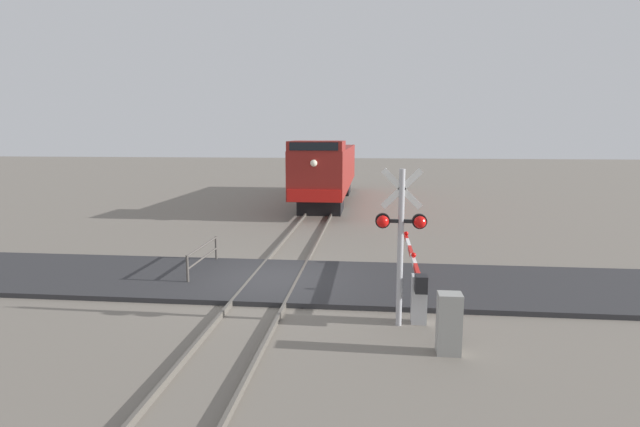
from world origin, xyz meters
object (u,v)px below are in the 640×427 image
object	(u,v)px
locomotive	(328,169)
crossing_signal	(401,231)
utility_cabinet	(449,324)
guard_railing	(203,255)
crossing_gate	(416,281)

from	to	relation	value
locomotive	crossing_signal	bearing A→B (deg)	-80.51
utility_cabinet	guard_railing	distance (m)	8.79
locomotive	utility_cabinet	distance (m)	23.53
utility_cabinet	guard_railing	size ratio (longest dim) A/B	0.45
crossing_signal	guard_railing	xyz separation A→B (m)	(-6.09, 3.84, -1.66)
utility_cabinet	guard_railing	world-z (taller)	utility_cabinet
guard_railing	crossing_signal	bearing A→B (deg)	-32.23
guard_railing	locomotive	bearing A→B (deg)	82.05
crossing_signal	utility_cabinet	bearing A→B (deg)	-56.54
crossing_gate	guard_railing	xyz separation A→B (m)	(-6.58, 2.81, -0.18)
crossing_signal	guard_railing	world-z (taller)	crossing_signal
crossing_signal	utility_cabinet	distance (m)	2.37
crossing_signal	utility_cabinet	size ratio (longest dim) A/B	2.91
crossing_gate	guard_railing	world-z (taller)	crossing_gate
locomotive	crossing_signal	size ratio (longest dim) A/B	4.50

